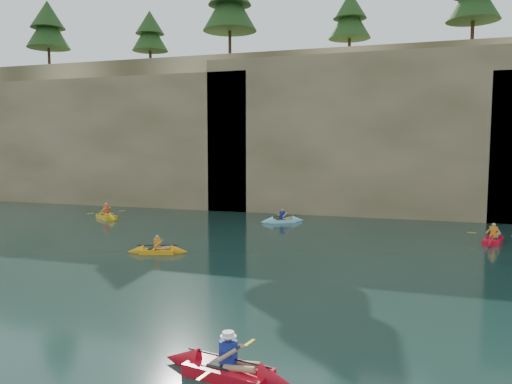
% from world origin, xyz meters
% --- Properties ---
extents(ground, '(160.00, 160.00, 0.00)m').
position_xyz_m(ground, '(0.00, 0.00, 0.00)').
color(ground, black).
rests_on(ground, ground).
extents(cliff, '(70.00, 16.00, 12.00)m').
position_xyz_m(cliff, '(0.00, 30.00, 6.00)').
color(cliff, tan).
rests_on(cliff, ground).
extents(cliff_slab_west, '(26.00, 2.40, 10.56)m').
position_xyz_m(cliff_slab_west, '(-20.00, 22.60, 5.28)').
color(cliff_slab_west, tan).
rests_on(cliff_slab_west, ground).
extents(cliff_slab_center, '(24.00, 2.40, 11.40)m').
position_xyz_m(cliff_slab_center, '(2.00, 22.60, 5.70)').
color(cliff_slab_center, tan).
rests_on(cliff_slab_center, ground).
extents(sea_cave_west, '(4.50, 1.00, 4.00)m').
position_xyz_m(sea_cave_west, '(-18.00, 21.95, 2.00)').
color(sea_cave_west, black).
rests_on(sea_cave_west, ground).
extents(sea_cave_center, '(3.50, 1.00, 3.20)m').
position_xyz_m(sea_cave_center, '(-4.00, 21.95, 1.60)').
color(sea_cave_center, black).
rests_on(sea_cave_center, ground).
extents(sea_cave_east, '(5.00, 1.00, 4.50)m').
position_xyz_m(sea_cave_east, '(10.00, 21.95, 2.25)').
color(sea_cave_east, black).
rests_on(sea_cave_east, ground).
extents(main_kayaker, '(3.44, 2.27, 1.25)m').
position_xyz_m(main_kayaker, '(1.01, -3.00, 0.17)').
color(main_kayaker, red).
rests_on(main_kayaker, ground).
extents(kayaker_orange, '(2.83, 2.03, 1.05)m').
position_xyz_m(kayaker_orange, '(-6.42, 7.32, 0.13)').
color(kayaker_orange, '#FF9D10').
rests_on(kayaker_orange, ground).
extents(kayaker_red_far, '(2.38, 3.45, 1.24)m').
position_xyz_m(kayaker_red_far, '(8.51, 14.75, 0.15)').
color(kayaker_red_far, red).
rests_on(kayaker_red_far, ground).
extents(kayaker_yellow, '(3.06, 2.47, 1.31)m').
position_xyz_m(kayaker_yellow, '(-14.89, 15.69, 0.16)').
color(kayaker_yellow, gold).
rests_on(kayaker_yellow, ground).
extents(kayaker_ltblue_mid, '(2.77, 2.15, 1.09)m').
position_xyz_m(kayaker_ltblue_mid, '(-3.29, 17.71, 0.14)').
color(kayaker_ltblue_mid, '#97E7FD').
rests_on(kayaker_ltblue_mid, ground).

